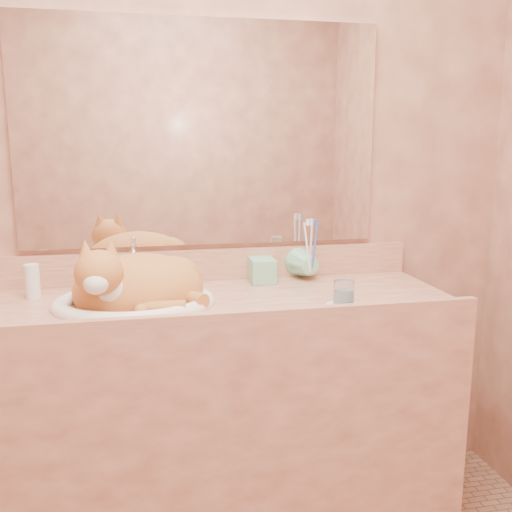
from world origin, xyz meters
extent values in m
cube|color=brown|center=(0.00, 1.00, 1.25)|extent=(2.40, 0.02, 2.50)
cube|color=white|center=(0.00, 0.99, 1.39)|extent=(1.30, 0.02, 0.80)
imported|color=#7BC59C|center=(0.21, 0.86, 0.95)|extent=(0.09, 0.09, 0.20)
imported|color=#7BC59C|center=(0.39, 0.89, 0.90)|extent=(0.14, 0.14, 0.11)
cylinder|color=white|center=(0.39, 0.54, 0.85)|extent=(0.11, 0.11, 0.01)
cylinder|color=white|center=(0.39, 0.54, 0.90)|extent=(0.07, 0.07, 0.08)
cylinder|color=white|center=(-0.59, 0.85, 0.91)|extent=(0.05, 0.05, 0.12)
camera|label=1|loc=(-0.23, -1.10, 1.36)|focal=40.00mm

